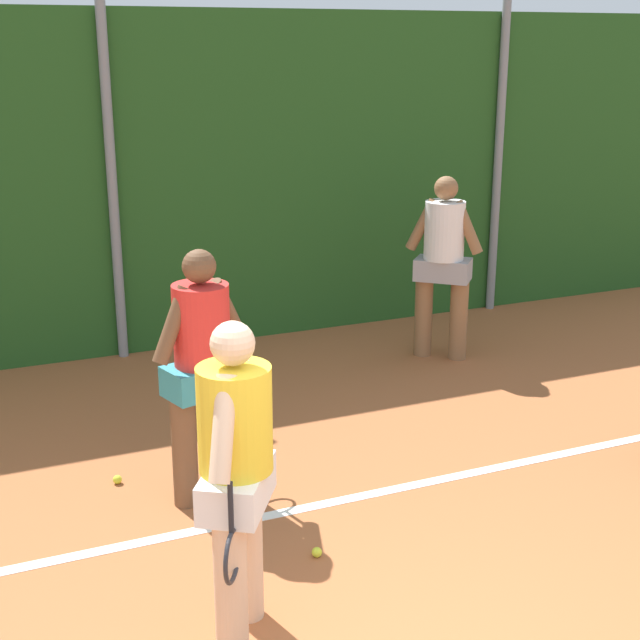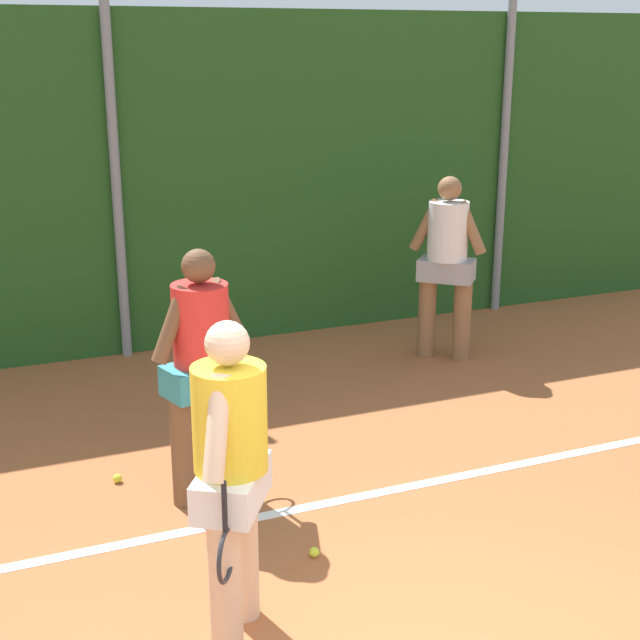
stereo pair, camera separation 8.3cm
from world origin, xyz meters
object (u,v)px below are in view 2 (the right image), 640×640
tennis_ball_1 (118,478)px  tennis_ball_4 (314,552)px  player_foreground_near (231,467)px  player_backcourt_far (447,258)px  player_midcourt (203,362)px

tennis_ball_1 → tennis_ball_4: (0.97, -1.50, 0.00)m
tennis_ball_1 → tennis_ball_4: bearing=-57.2°
tennis_ball_4 → player_foreground_near: bearing=-141.2°
player_foreground_near → player_backcourt_far: player_backcourt_far is taller
player_foreground_near → tennis_ball_1: size_ratio=27.46×
player_midcourt → player_foreground_near: bearing=-116.0°
tennis_ball_4 → player_midcourt: bearing=110.8°
player_backcourt_far → tennis_ball_4: player_backcourt_far is taller
tennis_ball_1 → tennis_ball_4: size_ratio=1.00×
player_midcourt → tennis_ball_4: player_midcourt is taller
player_foreground_near → tennis_ball_1: 2.30m
tennis_ball_4 → tennis_ball_1: bearing=122.8°
player_midcourt → tennis_ball_1: (-0.57, 0.45, -0.99)m
player_midcourt → player_backcourt_far: 3.66m
player_backcourt_far → tennis_ball_1: size_ratio=28.42×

